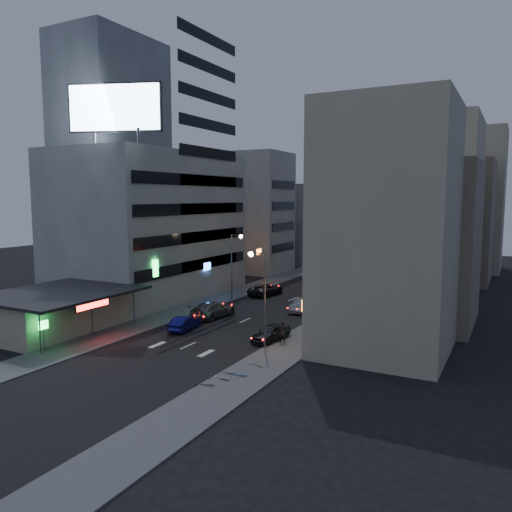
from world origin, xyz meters
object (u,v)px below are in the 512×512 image
Objects in this scene: parked_car_right_near at (271,333)px; road_car_blue at (185,323)px; road_car_silver at (213,309)px; scooter_silver_a at (231,371)px; person at (283,332)px; parked_car_right_mid at (302,305)px; scooter_blue at (248,368)px; parked_car_right_far at (353,289)px; scooter_black_a at (215,377)px; scooter_black_b at (236,367)px; parked_car_left at (266,289)px; scooter_silver_b at (266,360)px.

parked_car_right_near reaches higher than road_car_blue.
road_car_silver reaches higher than scooter_silver_a.
person is (10.12, 0.22, 0.41)m from road_car_blue.
scooter_blue is (4.43, -20.52, -0.11)m from parked_car_right_mid.
parked_car_right_far is 2.96× the size of scooter_black_a.
scooter_black_b is (3.54, -20.57, -0.13)m from parked_car_right_mid.
parked_car_left is 29.57m from scooter_blue.
scooter_black_b is (11.23, -27.02, -0.16)m from parked_car_left.
scooter_blue is at bearing -32.29° from scooter_silver_a.
parked_car_right_mid is (-2.00, 11.85, -0.00)m from parked_car_right_near.
person is at bearing 127.18° from parked_car_left.
scooter_silver_b is at bearing 145.62° from road_car_blue.
parked_car_right_near is at bearing -4.75° from scooter_blue.
parked_car_left is 1.13× the size of parked_car_right_far.
parked_car_right_far reaches higher than scooter_black_a.
parked_car_right_far is at bearing -10.50° from scooter_black_b.
parked_car_right_near is 0.79× the size of parked_car_left.
person reaches higher than parked_car_left.
parked_car_right_mid reaches higher than scooter_black_a.
scooter_blue is at bearing -66.39° from parked_car_right_near.
scooter_silver_a is 1.16× the size of scooter_silver_b.
parked_car_right_near is 8.85m from scooter_black_b.
scooter_blue is at bearing 82.61° from person.
parked_car_right_mid is 2.73× the size of scooter_black_a.
scooter_black_b is 2.56m from scooter_silver_b.
scooter_silver_a is (10.61, -9.23, 0.01)m from road_car_blue.
scooter_black_a is at bearing 161.97° from scooter_silver_a.
parked_car_left is at bearing 42.20° from scooter_silver_b.
parked_car_right_near reaches higher than parked_car_right_far.
parked_car_right_near is 10.51m from road_car_silver.
parked_car_right_mid is 9.96m from road_car_silver.
parked_car_right_mid reaches higher than scooter_black_b.
scooter_black_a is (11.04, -29.57, -0.15)m from parked_car_left.
parked_car_right_near is 9.01m from scooter_blue.
road_car_silver is at bearing 20.05° from scooter_blue.
parked_car_right_far is 21.42m from road_car_silver.
road_car_blue reaches higher than scooter_black_b.
parked_car_right_mid is 12.64m from parked_car_right_far.
parked_car_right_near is at bearing 157.47° from road_car_silver.
scooter_black_b is (1.54, -33.05, -0.10)m from parked_car_right_far.
scooter_silver_b is at bearing -41.51° from scooter_black_b.
parked_car_left is 30.35m from scooter_silver_a.
parked_car_right_near reaches higher than scooter_black_a.
road_car_silver reaches higher than scooter_blue.
person reaches higher than parked_car_right_near.
parked_car_right_far is 2.95× the size of scooter_blue.
scooter_silver_b is (2.75, -30.80, -0.09)m from parked_car_right_far.
scooter_blue is (2.43, -33.00, -0.08)m from parked_car_right_far.
scooter_blue reaches higher than scooter_black_b.
parked_car_right_near is 2.64× the size of scooter_blue.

